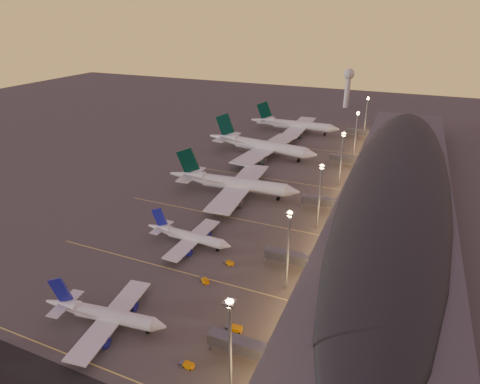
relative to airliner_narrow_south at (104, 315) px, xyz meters
name	(u,v)px	position (x,y,z in m)	size (l,w,h in m)	color
ground	(181,262)	(3.31, 33.16, -3.28)	(700.00, 700.00, 0.00)	#474441
airliner_narrow_south	(104,315)	(0.00, 0.00, 0.00)	(35.49, 31.94, 12.67)	silver
airliner_narrow_north	(188,236)	(-0.04, 43.86, -0.16)	(33.64, 29.98, 12.04)	silver
airliner_wide_near	(232,183)	(-3.24, 89.41, 1.82)	(61.91, 56.48, 19.81)	silver
airliner_wide_mid	(261,146)	(-10.39, 145.13, 2.36)	(68.39, 62.78, 21.88)	silver
airliner_wide_far	(294,125)	(-6.05, 198.95, 1.83)	(61.78, 56.05, 19.83)	silver
terminal_building	(397,186)	(65.15, 105.63, 5.51)	(56.35, 255.00, 17.46)	#49494E
light_masts	(334,164)	(39.31, 98.16, 14.28)	(2.20, 217.20, 25.90)	gray
radar_tower	(348,81)	(13.31, 293.16, 18.60)	(9.00, 9.00, 32.50)	silver
lane_markings	(231,211)	(3.31, 73.16, -3.27)	(90.00, 180.36, 0.00)	#D8C659
baggage_tug_a	(187,365)	(26.68, -3.66, -2.78)	(3.68, 1.72, 1.08)	orange
baggage_tug_b	(235,328)	(32.20, 11.36, -2.70)	(4.34, 2.08, 1.26)	orange
baggage_tug_c	(229,263)	(18.41, 37.95, -2.79)	(3.70, 1.87, 1.06)	orange
baggage_tug_d	(204,280)	(15.42, 26.53, -2.76)	(3.98, 3.26, 1.13)	orange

